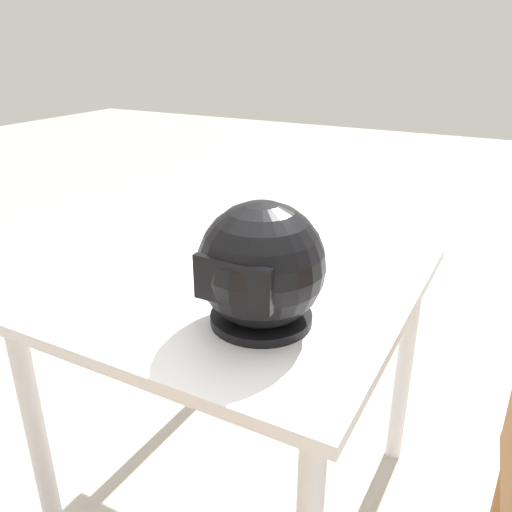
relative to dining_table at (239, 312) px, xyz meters
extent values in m
plane|color=#B2ADA3|center=(0.00, 0.00, -0.65)|extent=(14.00, 14.00, 0.00)
cube|color=white|center=(0.00, 0.00, 0.09)|extent=(0.87, 0.91, 0.03)
cylinder|color=white|center=(-0.37, -0.39, -0.29)|extent=(0.05, 0.05, 0.72)
cylinder|color=white|center=(0.37, -0.39, -0.29)|extent=(0.05, 0.05, 0.72)
cylinder|color=white|center=(0.37, 0.39, -0.29)|extent=(0.05, 0.05, 0.72)
cylinder|color=white|center=(0.01, -0.20, 0.11)|extent=(0.30, 0.30, 0.01)
cylinder|color=tan|center=(0.01, -0.20, 0.12)|extent=(0.23, 0.23, 0.02)
cylinder|color=red|center=(0.01, -0.20, 0.13)|extent=(0.21, 0.21, 0.00)
sphere|color=#234C1E|center=(0.03, -0.22, 0.14)|extent=(0.03, 0.03, 0.03)
sphere|color=#234C1E|center=(0.03, -0.17, 0.14)|extent=(0.03, 0.03, 0.03)
sphere|color=#234C1E|center=(-0.02, -0.19, 0.14)|extent=(0.03, 0.03, 0.03)
sphere|color=#234C1E|center=(0.07, -0.24, 0.14)|extent=(0.03, 0.03, 0.03)
sphere|color=#234C1E|center=(0.03, -0.13, 0.15)|extent=(0.03, 0.03, 0.03)
cylinder|color=#E0D172|center=(0.00, -0.18, 0.14)|extent=(0.02, 0.02, 0.02)
cylinder|color=#E0D172|center=(0.01, -0.19, 0.15)|extent=(0.03, 0.03, 0.02)
cylinder|color=#E0D172|center=(0.05, -0.21, 0.14)|extent=(0.03, 0.03, 0.02)
cylinder|color=#E0D172|center=(0.03, -0.14, 0.14)|extent=(0.02, 0.02, 0.01)
cylinder|color=#E0D172|center=(-0.06, -0.24, 0.14)|extent=(0.02, 0.02, 0.01)
sphere|color=black|center=(-0.16, 0.17, 0.24)|extent=(0.27, 0.27, 0.27)
cylinder|color=black|center=(-0.16, 0.17, 0.11)|extent=(0.22, 0.22, 0.02)
cube|color=black|center=(-0.16, 0.29, 0.24)|extent=(0.17, 0.02, 0.09)
camera|label=1|loc=(-0.62, 1.05, 0.68)|focal=36.55mm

